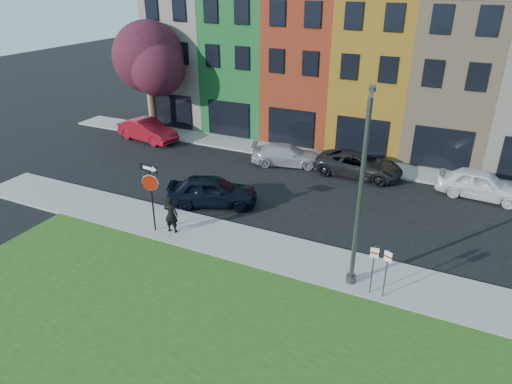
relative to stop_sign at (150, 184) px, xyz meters
The scene contains 15 objects.
ground 7.28m from the stop_sign, 18.99° to the right, with size 120.00×120.00×0.00m, color black.
sidewalk_near 8.85m from the stop_sign, ahead, with size 40.00×3.00×0.12m, color gray.
sidewalk_far 13.47m from the stop_sign, 74.86° to the left, with size 40.00×2.40×0.12m, color gray.
rowhouse_block 19.53m from the stop_sign, 78.21° to the left, with size 30.00×10.12×10.00m.
stop_sign is the anchor object (origin of this frame).
man 1.72m from the stop_sign, 16.28° to the left, with size 0.75×0.56×1.86m, color black.
sedan_near 4.23m from the stop_sign, 74.83° to the left, with size 5.17×3.64×1.64m, color black.
parked_car_red 13.98m from the stop_sign, 128.98° to the left, with size 5.04×2.41×1.59m, color maroon.
parked_car_silver 11.24m from the stop_sign, 77.31° to the left, with size 4.93×3.10×1.33m, color #A1A1A5.
parked_car_dark 13.26m from the stop_sign, 57.13° to the left, with size 5.26×2.53×1.44m, color black.
parked_car_white 17.83m from the stop_sign, 38.10° to the left, with size 4.74×2.17×1.57m, color white.
street_lamp 9.65m from the stop_sign, ahead, with size 0.75×2.56×7.46m.
parking_sign_a 10.49m from the stop_sign, ahead, with size 0.32×0.10×2.13m.
parking_sign_b 10.99m from the stop_sign, ahead, with size 0.30×0.15×2.10m.
tree_purple 15.97m from the stop_sign, 126.35° to the left, with size 6.24×5.46×8.28m.
Camera 1 is at (6.16, -12.86, 11.25)m, focal length 32.00 mm.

